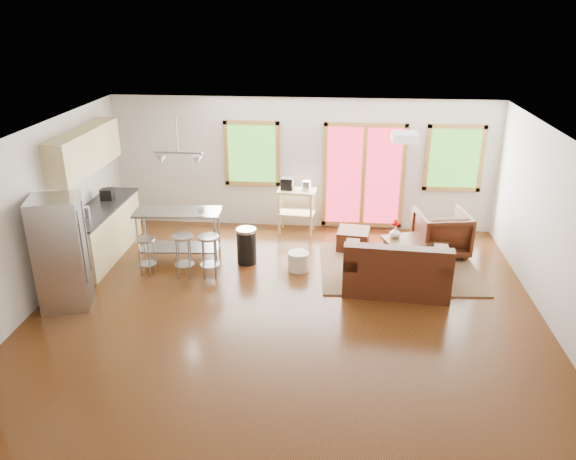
# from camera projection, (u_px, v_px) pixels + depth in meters

# --- Properties ---
(floor) EXTENTS (7.50, 7.00, 0.02)m
(floor) POSITION_uv_depth(u_px,v_px,m) (286.00, 313.00, 8.32)
(floor) COLOR #341A09
(floor) RESTS_ON ground
(ceiling) EXTENTS (7.50, 7.00, 0.02)m
(ceiling) POSITION_uv_depth(u_px,v_px,m) (286.00, 139.00, 7.32)
(ceiling) COLOR silver
(ceiling) RESTS_ON ground
(back_wall) EXTENTS (7.50, 0.02, 2.60)m
(back_wall) POSITION_uv_depth(u_px,v_px,m) (303.00, 164.00, 11.06)
(back_wall) COLOR beige
(back_wall) RESTS_ON ground
(left_wall) EXTENTS (0.02, 7.00, 2.60)m
(left_wall) POSITION_uv_depth(u_px,v_px,m) (28.00, 223.00, 8.14)
(left_wall) COLOR beige
(left_wall) RESTS_ON ground
(right_wall) EXTENTS (0.02, 7.00, 2.60)m
(right_wall) POSITION_uv_depth(u_px,v_px,m) (565.00, 241.00, 7.51)
(right_wall) COLOR beige
(right_wall) RESTS_ON ground
(front_wall) EXTENTS (7.50, 0.02, 2.60)m
(front_wall) POSITION_uv_depth(u_px,v_px,m) (246.00, 394.00, 4.58)
(front_wall) COLOR beige
(front_wall) RESTS_ON ground
(window_left) EXTENTS (1.10, 0.05, 1.30)m
(window_left) POSITION_uv_depth(u_px,v_px,m) (252.00, 154.00, 11.02)
(window_left) COLOR #265318
(window_left) RESTS_ON back_wall
(french_doors) EXTENTS (1.60, 0.05, 2.10)m
(french_doors) POSITION_uv_depth(u_px,v_px,m) (363.00, 176.00, 10.99)
(french_doors) COLOR #AB1C32
(french_doors) RESTS_ON back_wall
(window_right) EXTENTS (1.10, 0.05, 1.30)m
(window_right) POSITION_uv_depth(u_px,v_px,m) (454.00, 158.00, 10.69)
(window_right) COLOR #265318
(window_right) RESTS_ON back_wall
(rug) EXTENTS (2.77, 2.20, 0.03)m
(rug) POSITION_uv_depth(u_px,v_px,m) (398.00, 268.00, 9.68)
(rug) COLOR #465F39
(rug) RESTS_ON floor
(loveseat) EXTENTS (1.69, 1.03, 0.87)m
(loveseat) POSITION_uv_depth(u_px,v_px,m) (396.00, 270.00, 8.84)
(loveseat) COLOR black
(loveseat) RESTS_ON floor
(coffee_table) EXTENTS (1.18, 0.94, 0.41)m
(coffee_table) POSITION_uv_depth(u_px,v_px,m) (414.00, 242.00, 9.86)
(coffee_table) COLOR #342210
(coffee_table) RESTS_ON floor
(armchair) EXTENTS (1.00, 0.95, 0.90)m
(armchair) POSITION_uv_depth(u_px,v_px,m) (442.00, 231.00, 10.08)
(armchair) COLOR black
(armchair) RESTS_ON floor
(ottoman) EXTENTS (0.63, 0.63, 0.38)m
(ottoman) POSITION_uv_depth(u_px,v_px,m) (353.00, 239.00, 10.39)
(ottoman) COLOR black
(ottoman) RESTS_ON floor
(pouf) EXTENTS (0.47, 0.47, 0.32)m
(pouf) POSITION_uv_depth(u_px,v_px,m) (298.00, 261.00, 9.58)
(pouf) COLOR beige
(pouf) RESTS_ON floor
(vase) EXTENTS (0.20, 0.21, 0.33)m
(vase) POSITION_uv_depth(u_px,v_px,m) (395.00, 231.00, 9.87)
(vase) COLOR silver
(vase) RESTS_ON coffee_table
(book) EXTENTS (0.21, 0.05, 0.28)m
(book) POSITION_uv_depth(u_px,v_px,m) (415.00, 242.00, 9.37)
(book) COLOR maroon
(book) RESTS_ON coffee_table
(cabinets) EXTENTS (0.64, 2.24, 2.30)m
(cabinets) POSITION_uv_depth(u_px,v_px,m) (97.00, 207.00, 9.82)
(cabinets) COLOR tan
(cabinets) RESTS_ON floor
(refrigerator) EXTENTS (0.84, 0.83, 1.71)m
(refrigerator) POSITION_uv_depth(u_px,v_px,m) (62.00, 253.00, 8.23)
(refrigerator) COLOR #B7BABC
(refrigerator) RESTS_ON floor
(island) EXTENTS (1.51, 0.69, 0.93)m
(island) POSITION_uv_depth(u_px,v_px,m) (179.00, 227.00, 9.76)
(island) COLOR #B7BABC
(island) RESTS_ON floor
(cup) EXTENTS (0.16, 0.15, 0.13)m
(cup) POSITION_uv_depth(u_px,v_px,m) (201.00, 210.00, 9.46)
(cup) COLOR silver
(cup) RESTS_ON island
(bar_stool_a) EXTENTS (0.36, 0.36, 0.66)m
(bar_stool_a) POSITION_uv_depth(u_px,v_px,m) (146.00, 248.00, 9.29)
(bar_stool_a) COLOR #B7BABC
(bar_stool_a) RESTS_ON floor
(bar_stool_b) EXTENTS (0.39, 0.39, 0.75)m
(bar_stool_b) POSITION_uv_depth(u_px,v_px,m) (183.00, 246.00, 9.19)
(bar_stool_b) COLOR #B7BABC
(bar_stool_b) RESTS_ON floor
(bar_stool_c) EXTENTS (0.40, 0.40, 0.74)m
(bar_stool_c) POSITION_uv_depth(u_px,v_px,m) (209.00, 247.00, 9.19)
(bar_stool_c) COLOR #B7BABC
(bar_stool_c) RESTS_ON floor
(trash_can) EXTENTS (0.40, 0.40, 0.64)m
(trash_can) POSITION_uv_depth(u_px,v_px,m) (247.00, 246.00, 9.78)
(trash_can) COLOR black
(trash_can) RESTS_ON floor
(kitchen_cart) EXTENTS (0.77, 0.54, 1.12)m
(kitchen_cart) POSITION_uv_depth(u_px,v_px,m) (295.00, 196.00, 10.92)
(kitchen_cart) COLOR tan
(kitchen_cart) RESTS_ON floor
(ceiling_flush) EXTENTS (0.35, 0.35, 0.12)m
(ceiling_flush) POSITION_uv_depth(u_px,v_px,m) (405.00, 137.00, 7.77)
(ceiling_flush) COLOR white
(ceiling_flush) RESTS_ON ceiling
(pendant_light) EXTENTS (0.80, 0.18, 0.79)m
(pendant_light) POSITION_uv_depth(u_px,v_px,m) (179.00, 159.00, 9.14)
(pendant_light) COLOR gray
(pendant_light) RESTS_ON ceiling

